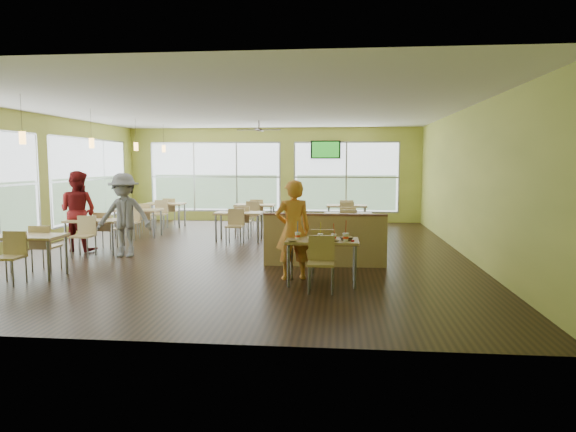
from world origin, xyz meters
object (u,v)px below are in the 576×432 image
object	(u,v)px
half_wall_divider	(325,240)
main_table	(322,247)
man_plaid	(293,230)
food_basket	(347,238)

from	to	relation	value
half_wall_divider	main_table	bearing A→B (deg)	-90.00
half_wall_divider	man_plaid	size ratio (longest dim) A/B	1.39
main_table	half_wall_divider	world-z (taller)	half_wall_divider
man_plaid	main_table	bearing A→B (deg)	132.48
man_plaid	food_basket	distance (m)	0.98
man_plaid	food_basket	bearing A→B (deg)	143.51
main_table	half_wall_divider	xyz separation A→B (m)	(0.00, 1.45, -0.11)
half_wall_divider	food_basket	distance (m)	1.54
half_wall_divider	man_plaid	xyz separation A→B (m)	(-0.52, -1.15, 0.34)
main_table	man_plaid	world-z (taller)	man_plaid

